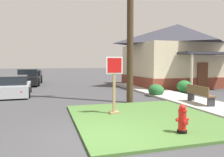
# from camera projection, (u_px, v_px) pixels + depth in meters

# --- Properties ---
(ground_plane) EXTENTS (160.00, 160.00, 0.00)m
(ground_plane) POSITION_uv_depth(u_px,v_px,m) (105.00, 140.00, 5.93)
(ground_plane) COLOR #3D3D3F
(grass_corner_patch) EXTENTS (5.13, 5.73, 0.08)m
(grass_corner_patch) POSITION_uv_depth(u_px,v_px,m) (145.00, 118.00, 8.15)
(grass_corner_patch) COLOR #477033
(grass_corner_patch) RESTS_ON ground
(sidewalk_strip) EXTENTS (2.20, 16.82, 0.12)m
(sidewalk_strip) POSITION_uv_depth(u_px,v_px,m) (173.00, 96.00, 13.23)
(sidewalk_strip) COLOR #B2AFA8
(sidewalk_strip) RESTS_ON ground
(fire_hydrant) EXTENTS (0.38, 0.34, 0.81)m
(fire_hydrant) POSITION_uv_depth(u_px,v_px,m) (182.00, 120.00, 6.25)
(fire_hydrant) COLOR black
(fire_hydrant) RESTS_ON grass_corner_patch
(stop_sign) EXTENTS (0.66, 0.29, 2.19)m
(stop_sign) POSITION_uv_depth(u_px,v_px,m) (114.00, 87.00, 8.57)
(stop_sign) COLOR #A3845B
(stop_sign) RESTS_ON grass_corner_patch
(manhole_cover) EXTENTS (0.70, 0.70, 0.02)m
(manhole_cover) POSITION_uv_depth(u_px,v_px,m) (93.00, 106.00, 10.45)
(manhole_cover) COLOR black
(manhole_cover) RESTS_ON ground
(parked_sedan_silver) EXTENTS (2.03, 4.30, 1.25)m
(parked_sedan_silver) POSITION_uv_depth(u_px,v_px,m) (14.00, 87.00, 13.94)
(parked_sedan_silver) COLOR #ADB2B7
(parked_sedan_silver) RESTS_ON ground
(pickup_truck_black) EXTENTS (2.19, 5.52, 1.48)m
(pickup_truck_black) POSITION_uv_depth(u_px,v_px,m) (30.00, 78.00, 20.70)
(pickup_truck_black) COLOR black
(pickup_truck_black) RESTS_ON ground
(street_bench) EXTENTS (0.55, 1.80, 0.85)m
(street_bench) POSITION_uv_depth(u_px,v_px,m) (199.00, 93.00, 10.57)
(street_bench) COLOR brown
(street_bench) RESTS_ON sidewalk_strip
(corner_house) EXTENTS (8.66, 8.49, 5.49)m
(corner_house) POSITION_uv_depth(u_px,v_px,m) (177.00, 54.00, 20.10)
(corner_house) COLOR brown
(corner_house) RESTS_ON ground
(shrub_near_porch) EXTENTS (0.97, 0.97, 0.86)m
(shrub_near_porch) POSITION_uv_depth(u_px,v_px,m) (184.00, 87.00, 15.06)
(shrub_near_porch) COLOR #246C2F
(shrub_near_porch) RESTS_ON ground
(shrub_by_curb) EXTENTS (0.96, 0.96, 0.73)m
(shrub_by_curb) POSITION_uv_depth(u_px,v_px,m) (156.00, 90.00, 13.65)
(shrub_by_curb) COLOR #276331
(shrub_by_curb) RESTS_ON ground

